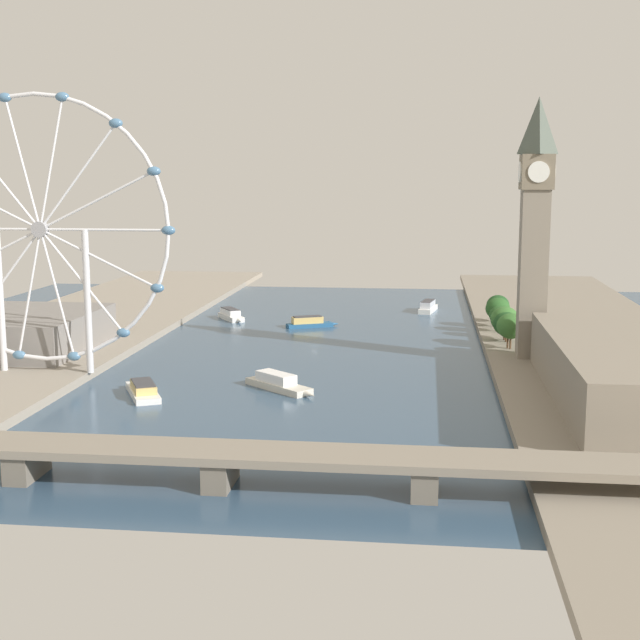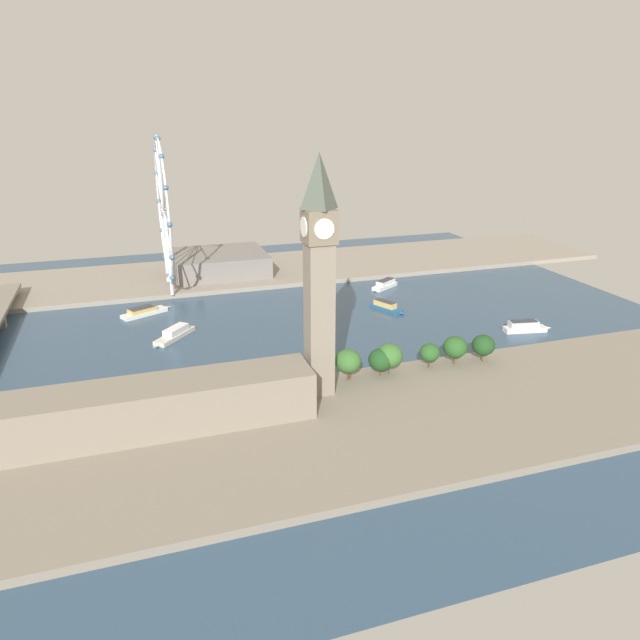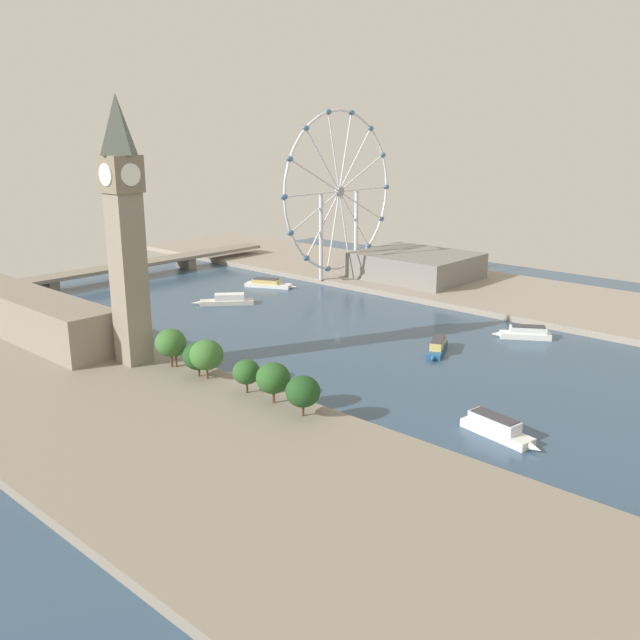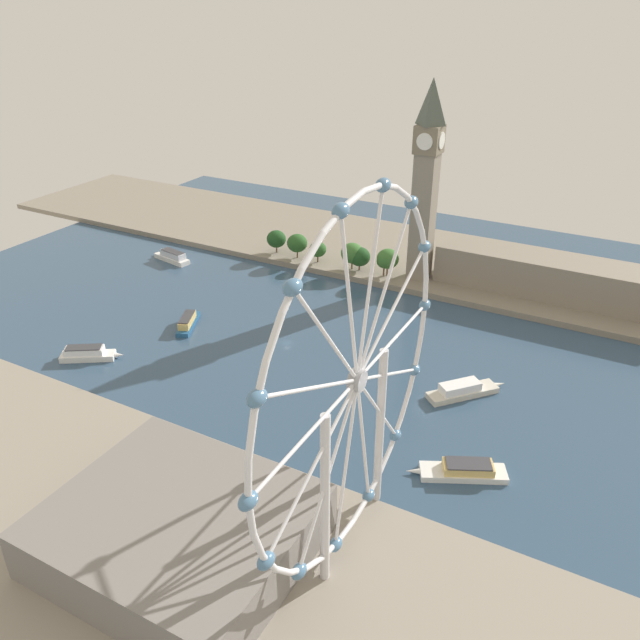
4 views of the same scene
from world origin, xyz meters
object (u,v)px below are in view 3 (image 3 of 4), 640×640
(tour_boat_0, at_px, (268,284))
(tour_boat_3, at_px, (497,428))
(parliament_block, at_px, (26,313))
(tour_boat_4, at_px, (525,333))
(clock_tower, at_px, (125,229))
(riverside_hall, at_px, (416,265))
(ferris_wheel, at_px, (339,193))
(tour_boat_2, at_px, (437,347))
(river_bridge, at_px, (123,268))
(tour_boat_1, at_px, (227,300))

(tour_boat_0, height_order, tour_boat_3, tour_boat_3)
(parliament_block, xyz_separation_m, tour_boat_4, (147.34, -157.16, -9.81))
(clock_tower, bearing_deg, tour_boat_0, 26.36)
(riverside_hall, bearing_deg, ferris_wheel, 125.85)
(ferris_wheel, relative_size, tour_boat_2, 3.84)
(parliament_block, xyz_separation_m, tour_boat_0, (141.96, -0.45, -10.23))
(tour_boat_2, bearing_deg, riverside_hall, -166.02)
(clock_tower, bearing_deg, river_bridge, 59.28)
(river_bridge, height_order, tour_boat_4, river_bridge)
(tour_boat_3, bearing_deg, tour_boat_0, 165.02)
(clock_tower, xyz_separation_m, riverside_hall, (199.63, 9.20, -43.13))
(ferris_wheel, bearing_deg, tour_boat_3, -127.13)
(parliament_block, distance_m, tour_boat_4, 215.65)
(parliament_block, xyz_separation_m, tour_boat_3, (48.86, -196.29, -9.60))
(clock_tower, height_order, ferris_wheel, clock_tower)
(tour_boat_1, bearing_deg, tour_boat_2, 134.04)
(clock_tower, distance_m, ferris_wheel, 178.82)
(ferris_wheel, bearing_deg, tour_boat_4, -104.49)
(clock_tower, xyz_separation_m, parliament_block, (-10.36, 65.67, -41.25))
(clock_tower, bearing_deg, tour_boat_1, 30.09)
(riverside_hall, xyz_separation_m, tour_boat_2, (-104.78, -82.82, -8.02))
(tour_boat_2, xyz_separation_m, tour_boat_3, (-56.35, -57.01, 0.30))
(tour_boat_1, distance_m, tour_boat_4, 150.83)
(tour_boat_4, bearing_deg, tour_boat_2, 34.35)
(ferris_wheel, xyz_separation_m, tour_boat_3, (-134.15, -177.17, -49.50))
(tour_boat_0, bearing_deg, tour_boat_2, -40.90)
(river_bridge, xyz_separation_m, tour_boat_4, (50.35, -237.30, -4.59))
(tour_boat_4, bearing_deg, ferris_wheel, -47.14)
(clock_tower, bearing_deg, tour_boat_2, -37.82)
(tour_boat_2, bearing_deg, clock_tower, -62.16)
(ferris_wheel, relative_size, river_bridge, 0.45)
(tour_boat_1, bearing_deg, ferris_wheel, -142.07)
(tour_boat_0, bearing_deg, parliament_block, -116.26)
(clock_tower, xyz_separation_m, tour_boat_4, (136.98, -91.49, -51.06))
(riverside_hall, bearing_deg, tour_boat_4, -121.89)
(tour_boat_2, bearing_deg, ferris_wheel, -147.26)
(tour_boat_0, bearing_deg, river_bridge, -176.93)
(clock_tower, xyz_separation_m, tour_boat_2, (94.85, -73.61, -51.15))
(tour_boat_1, height_order, tour_boat_2, tour_boat_1)
(tour_boat_2, distance_m, tour_boat_3, 80.16)
(tour_boat_0, height_order, tour_boat_4, tour_boat_4)
(tour_boat_2, bearing_deg, river_bridge, -112.20)
(tour_boat_0, distance_m, tour_boat_3, 216.84)
(tour_boat_1, xyz_separation_m, tour_boat_3, (-50.29, -182.06, 0.40))
(river_bridge, distance_m, tour_boat_4, 242.63)
(riverside_hall, xyz_separation_m, river_bridge, (-113.00, 136.61, -3.34))
(tour_boat_0, distance_m, tour_boat_2, 143.61)
(ferris_wheel, bearing_deg, parliament_block, 174.04)
(tour_boat_3, xyz_separation_m, tour_boat_4, (98.48, 39.14, -0.21))
(riverside_hall, xyz_separation_m, tour_boat_1, (-110.85, 42.24, -8.12))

